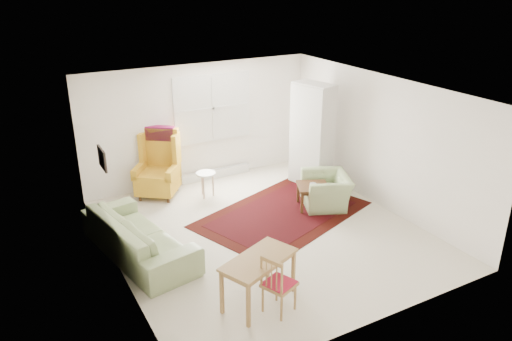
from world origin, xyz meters
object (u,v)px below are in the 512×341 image
armchair (326,187)px  cabinet (312,135)px  coffee_table (312,196)px  desk (259,280)px  wingback_chair (156,164)px  stool (206,184)px  desk_chair (279,283)px  sofa (138,228)px

armchair → cabinet: bearing=-175.7°
coffee_table → desk: desk is taller
wingback_chair → coffee_table: size_ratio=2.38×
stool → cabinet: bearing=-12.0°
desk_chair → desk: bearing=3.1°
cabinet → armchair: bearing=-122.7°
sofa → armchair: sofa is taller
desk → desk_chair: bearing=-64.8°
stool → desk_chair: size_ratio=0.60×
armchair → stool: 2.38m
stool → desk_chair: desk_chair is taller
wingback_chair → cabinet: (3.03, -0.97, 0.40)m
armchair → desk: bearing=-29.5°
armchair → coffee_table: size_ratio=1.69×
wingback_chair → desk_chair: wingback_chair is taller
wingback_chair → desk: (0.08, -4.00, -0.34)m
stool → desk: size_ratio=0.48×
coffee_table → desk_chair: 3.21m
wingback_chair → desk_chair: bearing=-50.2°
sofa → desk: size_ratio=2.19×
stool → desk_chair: 3.86m
coffee_table → sofa: bearing=-178.8°
armchair → sofa: bearing=-66.6°
sofa → wingback_chair: bearing=-37.0°
sofa → desk_chair: size_ratio=2.72×
wingback_chair → stool: wingback_chair is taller
armchair → coffee_table: (-0.29, 0.03, -0.14)m
sofa → stool: size_ratio=4.55×
coffee_table → cabinet: (0.63, 0.98, 0.85)m
armchair → wingback_chair: (-2.69, 1.98, 0.30)m
armchair → wingback_chair: bearing=-103.6°
sofa → desk: (1.06, -1.98, -0.13)m
stool → sofa: bearing=-140.2°
coffee_table → stool: stool is taller
armchair → cabinet: (0.34, 1.01, 0.70)m
sofa → wingback_chair: size_ratio=1.74×
sofa → stool: (1.82, 1.52, -0.22)m
coffee_table → armchair: bearing=-6.0°
desk → armchair: bearing=37.8°
desk_chair → coffee_table: bearing=-64.9°
sofa → desk: 2.26m
wingback_chair → coffee_table: (2.39, -1.95, -0.45)m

